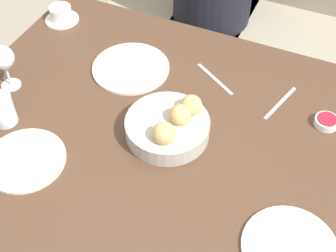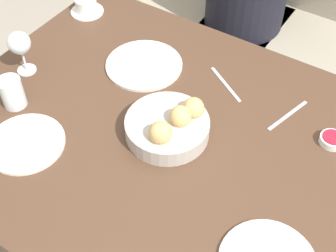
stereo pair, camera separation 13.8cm
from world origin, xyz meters
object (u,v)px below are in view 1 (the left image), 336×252
water_tumbler (2,110)px  coffee_cup (61,14)px  couch (246,28)px  plate_near_right (290,249)px  plate_near_left (25,160)px  fork_silver (215,79)px  plate_far_center (131,68)px  knife_silver (280,103)px  bread_basket (170,125)px  jam_bowl_berry (327,122)px  seated_person (212,6)px  wine_glass (3,59)px

water_tumbler → coffee_cup: (-0.13, 0.51, -0.02)m
couch → plate_near_right: (0.51, -1.43, 0.46)m
plate_near_left → fork_silver: plate_near_left is taller
plate_far_center → water_tumbler: 0.44m
water_tumbler → knife_silver: bearing=29.3°
bread_basket → fork_silver: bread_basket is taller
jam_bowl_berry → fork_silver: size_ratio=0.46×
water_tumbler → jam_bowl_berry: bearing=23.4°
seated_person → plate_near_right: size_ratio=5.05×
plate_far_center → knife_silver: plate_far_center is taller
fork_silver → knife_silver: same height
water_tumbler → couch: bearing=74.2°
plate_near_right → water_tumbler: 0.90m
bread_basket → plate_near_right: bread_basket is taller
knife_silver → water_tumbler: bearing=-150.7°
wine_glass → fork_silver: 0.68m
jam_bowl_berry → fork_silver: (-0.38, 0.05, -0.01)m
bread_basket → jam_bowl_berry: (0.42, 0.23, -0.02)m
wine_glass → knife_silver: size_ratio=0.88×
bread_basket → wine_glass: wine_glass is taller
water_tumbler → coffee_cup: water_tumbler is taller
bread_basket → coffee_cup: bread_basket is taller
plate_near_right → plate_near_left: bearing=-177.1°
knife_silver → fork_silver: bearing=174.7°
jam_bowl_berry → plate_near_left: bearing=-146.8°
seated_person → water_tumbler: 1.28m
bread_basket → plate_near_right: bearing=-28.1°
seated_person → jam_bowl_berry: (0.66, -0.83, 0.28)m
coffee_cup → fork_silver: (0.65, -0.07, -0.02)m
coffee_cup → fork_silver: bearing=-6.5°
coffee_cup → plate_far_center: bearing=-21.3°
couch → jam_bowl_berry: (0.51, -0.98, 0.46)m
bread_basket → knife_silver: size_ratio=1.42×
seated_person → plate_near_left: seated_person is taller
plate_near_left → coffee_cup: (-0.28, 0.62, 0.02)m
water_tumbler → plate_far_center: bearing=57.4°
wine_glass → jam_bowl_berry: (0.98, 0.25, -0.10)m
seated_person → plate_near_left: (-0.09, -1.32, 0.27)m
couch → knife_silver: bearing=-69.3°
seated_person → jam_bowl_berry: size_ratio=16.70×
plate_near_left → water_tumbler: (-0.15, 0.10, 0.05)m
fork_silver → knife_silver: 0.23m
seated_person → plate_far_center: 0.89m
fork_silver → jam_bowl_berry: bearing=-8.1°
seated_person → knife_silver: seated_person is taller
couch → wine_glass: bearing=-110.9°
plate_far_center → wine_glass: 0.41m
couch → knife_silver: (0.36, -0.95, 0.45)m
jam_bowl_berry → fork_silver: jam_bowl_berry is taller
bread_basket → seated_person: bearing=103.0°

